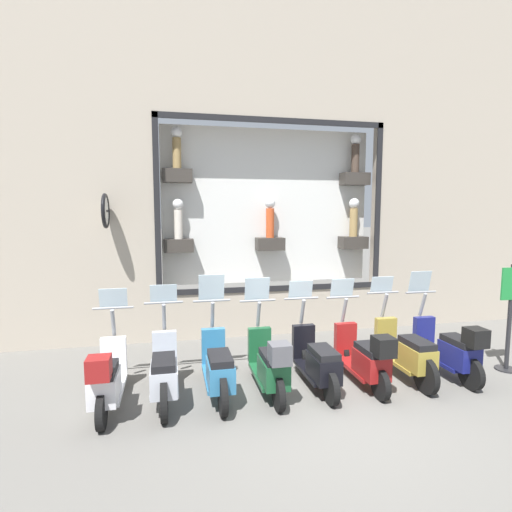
% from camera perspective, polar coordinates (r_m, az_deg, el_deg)
% --- Properties ---
extents(ground_plane, '(120.00, 120.00, 0.00)m').
position_cam_1_polar(ground_plane, '(6.05, 11.14, -20.47)').
color(ground_plane, '#66635E').
extents(building_facade, '(1.25, 36.00, 9.74)m').
position_cam_1_polar(building_facade, '(9.10, 2.29, 20.60)').
color(building_facade, '#ADA08E').
rests_on(building_facade, ground_plane).
extents(scooter_navy_0, '(1.80, 0.61, 1.64)m').
position_cam_1_polar(scooter_navy_0, '(7.45, 25.95, -11.84)').
color(scooter_navy_0, black).
rests_on(scooter_navy_0, ground_plane).
extents(scooter_olive_1, '(1.81, 0.60, 1.57)m').
position_cam_1_polar(scooter_olive_1, '(7.08, 20.62, -12.79)').
color(scooter_olive_1, black).
rests_on(scooter_olive_1, ground_plane).
extents(scooter_red_2, '(1.79, 0.60, 1.56)m').
position_cam_1_polar(scooter_red_2, '(6.65, 15.26, -13.76)').
color(scooter_red_2, black).
rests_on(scooter_red_2, ground_plane).
extents(scooter_black_3, '(1.80, 0.61, 1.55)m').
position_cam_1_polar(scooter_black_3, '(6.42, 8.69, -14.67)').
color(scooter_black_3, black).
rests_on(scooter_black_3, ground_plane).
extents(scooter_green_4, '(1.79, 0.60, 1.63)m').
position_cam_1_polar(scooter_green_4, '(6.14, 1.98, -15.19)').
color(scooter_green_4, black).
rests_on(scooter_green_4, ground_plane).
extents(scooter_teal_5, '(1.81, 0.60, 1.71)m').
position_cam_1_polar(scooter_teal_5, '(6.08, -5.47, -15.60)').
color(scooter_teal_5, black).
rests_on(scooter_teal_5, ground_plane).
extents(scooter_silver_6, '(1.81, 0.61, 1.57)m').
position_cam_1_polar(scooter_silver_6, '(6.05, -12.96, -15.89)').
color(scooter_silver_6, black).
rests_on(scooter_silver_6, ground_plane).
extents(scooter_white_7, '(1.79, 0.61, 1.54)m').
position_cam_1_polar(scooter_white_7, '(6.04, -20.53, -16.04)').
color(scooter_white_7, black).
rests_on(scooter_white_7, ground_plane).
extents(shop_sign_post, '(0.36, 0.45, 1.84)m').
position_cam_1_polar(shop_sign_post, '(8.10, 32.56, -6.90)').
color(shop_sign_post, '#232326').
rests_on(shop_sign_post, ground_plane).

